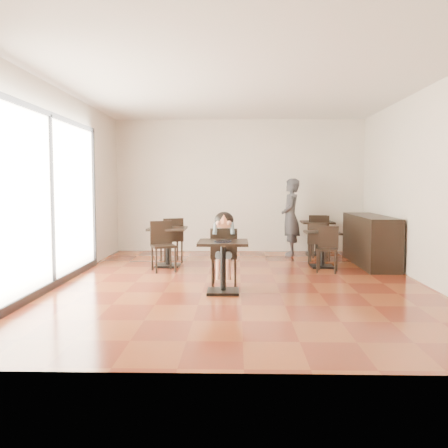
{
  "coord_description": "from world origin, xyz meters",
  "views": [
    {
      "loc": [
        -0.06,
        -8.17,
        1.61
      ],
      "look_at": [
        -0.27,
        -0.28,
        1.0
      ],
      "focal_mm": 40.0,
      "sensor_mm": 36.0,
      "label": 1
    }
  ],
  "objects_px": {
    "chair_left_b": "(164,246)",
    "chair_back_a": "(317,234)",
    "cafe_table_back": "(317,238)",
    "adult_patron": "(291,217)",
    "chair_mid_b": "(327,250)",
    "chair_back_b": "(321,237)",
    "cafe_table_left": "(168,247)",
    "chair_left_a": "(171,240)",
    "child": "(224,249)",
    "child_table": "(223,267)",
    "chair_mid_a": "(318,243)",
    "child_chair": "(224,257)",
    "cafe_table_mid": "(322,250)"
  },
  "relations": [
    {
      "from": "cafe_table_left",
      "to": "chair_mid_b",
      "type": "xyz_separation_m",
      "value": [
        3.05,
        -0.58,
        0.03
      ]
    },
    {
      "from": "child_table",
      "to": "cafe_table_left",
      "type": "bearing_deg",
      "value": 115.88
    },
    {
      "from": "chair_mid_b",
      "to": "child_chair",
      "type": "bearing_deg",
      "value": -130.33
    },
    {
      "from": "chair_back_a",
      "to": "chair_mid_b",
      "type": "bearing_deg",
      "value": 88.5
    },
    {
      "from": "chair_mid_a",
      "to": "child_chair",
      "type": "bearing_deg",
      "value": 67.06
    },
    {
      "from": "child",
      "to": "chair_mid_a",
      "type": "distance_m",
      "value": 3.04
    },
    {
      "from": "cafe_table_left",
      "to": "chair_left_b",
      "type": "relative_size",
      "value": 0.83
    },
    {
      "from": "child_table",
      "to": "chair_mid_a",
      "type": "relative_size",
      "value": 0.92
    },
    {
      "from": "chair_left_a",
      "to": "chair_left_b",
      "type": "height_order",
      "value": "same"
    },
    {
      "from": "adult_patron",
      "to": "chair_left_b",
      "type": "distance_m",
      "value": 3.41
    },
    {
      "from": "child",
      "to": "chair_left_b",
      "type": "bearing_deg",
      "value": 131.7
    },
    {
      "from": "chair_mid_b",
      "to": "chair_back_a",
      "type": "distance_m",
      "value": 2.46
    },
    {
      "from": "child_table",
      "to": "chair_left_b",
      "type": "relative_size",
      "value": 0.83
    },
    {
      "from": "chair_left_a",
      "to": "chair_mid_a",
      "type": "bearing_deg",
      "value": 157.82
    },
    {
      "from": "child",
      "to": "cafe_table_left",
      "type": "distance_m",
      "value": 2.21
    },
    {
      "from": "chair_back_a",
      "to": "child_chair",
      "type": "bearing_deg",
      "value": 64.02
    },
    {
      "from": "cafe_table_back",
      "to": "chair_back_b",
      "type": "height_order",
      "value": "chair_back_b"
    },
    {
      "from": "child_table",
      "to": "cafe_table_back",
      "type": "height_order",
      "value": "child_table"
    },
    {
      "from": "cafe_table_mid",
      "to": "chair_back_b",
      "type": "relative_size",
      "value": 0.76
    },
    {
      "from": "child_chair",
      "to": "chair_mid_a",
      "type": "distance_m",
      "value": 3.04
    },
    {
      "from": "cafe_table_back",
      "to": "chair_back_a",
      "type": "relative_size",
      "value": 0.83
    },
    {
      "from": "chair_mid_a",
      "to": "chair_left_b",
      "type": "bearing_deg",
      "value": 34.66
    },
    {
      "from": "chair_mid_b",
      "to": "chair_back_b",
      "type": "distance_m",
      "value": 1.95
    },
    {
      "from": "child_table",
      "to": "chair_back_a",
      "type": "xyz_separation_m",
      "value": [
        2.08,
        4.28,
        0.07
      ]
    },
    {
      "from": "cafe_table_left",
      "to": "chair_mid_a",
      "type": "relative_size",
      "value": 0.92
    },
    {
      "from": "chair_back_b",
      "to": "child",
      "type": "bearing_deg",
      "value": -119.65
    },
    {
      "from": "child_table",
      "to": "chair_back_a",
      "type": "bearing_deg",
      "value": 64.07
    },
    {
      "from": "chair_left_a",
      "to": "chair_back_a",
      "type": "distance_m",
      "value": 3.51
    },
    {
      "from": "adult_patron",
      "to": "chair_back_a",
      "type": "xyz_separation_m",
      "value": [
        0.65,
        0.26,
        -0.42
      ]
    },
    {
      "from": "adult_patron",
      "to": "chair_left_a",
      "type": "height_order",
      "value": "adult_patron"
    },
    {
      "from": "cafe_table_mid",
      "to": "chair_back_a",
      "type": "bearing_deg",
      "value": 83.98
    },
    {
      "from": "chair_mid_a",
      "to": "chair_back_a",
      "type": "distance_m",
      "value": 1.36
    },
    {
      "from": "chair_left_b",
      "to": "chair_back_a",
      "type": "bearing_deg",
      "value": 14.97
    },
    {
      "from": "child_chair",
      "to": "chair_mid_a",
      "type": "bearing_deg",
      "value": -128.27
    },
    {
      "from": "child_table",
      "to": "chair_mid_a",
      "type": "distance_m",
      "value": 3.49
    },
    {
      "from": "child_table",
      "to": "child_chair",
      "type": "xyz_separation_m",
      "value": [
        0.0,
        0.55,
        0.08
      ]
    },
    {
      "from": "adult_patron",
      "to": "cafe_table_back",
      "type": "height_order",
      "value": "adult_patron"
    },
    {
      "from": "chair_mid_b",
      "to": "chair_back_a",
      "type": "bearing_deg",
      "value": 100.65
    },
    {
      "from": "child",
      "to": "chair_mid_b",
      "type": "height_order",
      "value": "child"
    },
    {
      "from": "chair_left_a",
      "to": "chair_back_b",
      "type": "xyz_separation_m",
      "value": [
        3.25,
        0.81,
        -0.0
      ]
    },
    {
      "from": "cafe_table_mid",
      "to": "chair_back_a",
      "type": "height_order",
      "value": "chair_back_a"
    },
    {
      "from": "adult_patron",
      "to": "chair_back_a",
      "type": "bearing_deg",
      "value": 114.62
    },
    {
      "from": "cafe_table_left",
      "to": "chair_left_a",
      "type": "relative_size",
      "value": 0.83
    },
    {
      "from": "cafe_table_back",
      "to": "chair_left_b",
      "type": "xyz_separation_m",
      "value": [
        -3.25,
        -2.42,
        0.08
      ]
    },
    {
      "from": "child_chair",
      "to": "chair_mid_a",
      "type": "xyz_separation_m",
      "value": [
        1.88,
        2.39,
        -0.05
      ]
    },
    {
      "from": "cafe_table_back",
      "to": "chair_left_a",
      "type": "xyz_separation_m",
      "value": [
        -3.25,
        -1.32,
        0.08
      ]
    },
    {
      "from": "chair_mid_a",
      "to": "adult_patron",
      "type": "bearing_deg",
      "value": -52.28
    },
    {
      "from": "cafe_table_left",
      "to": "chair_back_a",
      "type": "distance_m",
      "value": 3.75
    },
    {
      "from": "chair_mid_b",
      "to": "chair_back_b",
      "type": "relative_size",
      "value": 0.91
    },
    {
      "from": "child_table",
      "to": "child",
      "type": "height_order",
      "value": "child"
    }
  ]
}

